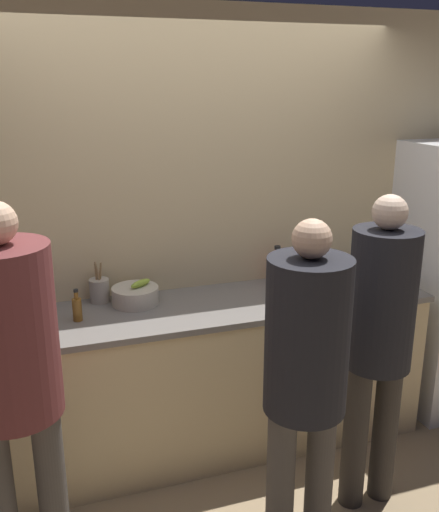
{
  "coord_description": "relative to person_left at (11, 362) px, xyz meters",
  "views": [
    {
      "loc": [
        -0.92,
        -2.57,
        2.17
      ],
      "look_at": [
        0.0,
        0.15,
        1.29
      ],
      "focal_mm": 40.0,
      "sensor_mm": 36.0,
      "label": 1
    }
  ],
  "objects": [
    {
      "name": "wall_back",
      "position": [
        1.06,
        1.0,
        0.23
      ],
      "size": [
        5.2,
        0.06,
        2.6
      ],
      "color": "#D6BC8C",
      "rests_on": "ground_plane"
    },
    {
      "name": "bottle_amber",
      "position": [
        0.32,
        0.66,
        -0.06
      ],
      "size": [
        0.05,
        0.05,
        0.18
      ],
      "color": "brown",
      "rests_on": "counter"
    },
    {
      "name": "person_right",
      "position": [
        1.71,
        -0.07,
        -0.09
      ],
      "size": [
        0.33,
        0.33,
        1.67
      ],
      "color": "#38332D",
      "rests_on": "ground_plane"
    },
    {
      "name": "fruit_bowl",
      "position": [
        0.66,
        0.8,
        -0.08
      ],
      "size": [
        0.27,
        0.27,
        0.14
      ],
      "color": "beige",
      "rests_on": "counter"
    },
    {
      "name": "counter",
      "position": [
        1.06,
        0.68,
        -0.6
      ],
      "size": [
        2.64,
        0.67,
        0.94
      ],
      "color": "beige",
      "rests_on": "ground_plane"
    },
    {
      "name": "ground_plane",
      "position": [
        1.06,
        0.31,
        -1.07
      ],
      "size": [
        14.0,
        14.0,
        0.0
      ],
      "primitive_type": "plane",
      "color": "#9E8460"
    },
    {
      "name": "bottle_dark",
      "position": [
        1.77,
        0.56,
        -0.07
      ],
      "size": [
        0.06,
        0.06,
        0.16
      ],
      "color": "#333338",
      "rests_on": "counter"
    },
    {
      "name": "person_left",
      "position": [
        0.0,
        0.0,
        0.0
      ],
      "size": [
        0.4,
        0.4,
        1.74
      ],
      "color": "#4C4742",
      "rests_on": "ground_plane"
    },
    {
      "name": "utensil_crock",
      "position": [
        0.47,
        0.9,
        -0.06
      ],
      "size": [
        0.11,
        0.11,
        0.24
      ],
      "color": "#ADA393",
      "rests_on": "counter"
    },
    {
      "name": "cup_black",
      "position": [
        1.83,
        0.48,
        -0.08
      ],
      "size": [
        0.08,
        0.08,
        0.1
      ],
      "color": "#28282D",
      "rests_on": "counter"
    },
    {
      "name": "person_center",
      "position": [
        1.2,
        -0.29,
        -0.08
      ],
      "size": [
        0.36,
        0.36,
        1.65
      ],
      "color": "#4C4742",
      "rests_on": "ground_plane"
    },
    {
      "name": "bottle_red",
      "position": [
        1.57,
        0.86,
        -0.03
      ],
      "size": [
        0.08,
        0.08,
        0.25
      ],
      "color": "red",
      "rests_on": "counter"
    }
  ]
}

